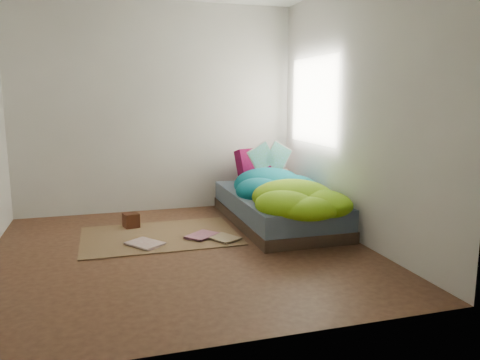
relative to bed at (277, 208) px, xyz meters
name	(u,v)px	position (x,y,z in m)	size (l,w,h in m)	color
ground	(183,252)	(-1.22, -0.72, -0.17)	(3.50, 3.50, 0.00)	#43251A
room_walls	(180,76)	(-1.21, -0.71, 1.46)	(3.54, 3.54, 2.62)	beige
bed	(277,208)	(0.00, 0.00, 0.00)	(1.00, 2.00, 0.34)	#38291E
duvet	(284,183)	(0.00, -0.22, 0.34)	(0.96, 1.84, 0.34)	#075A7A
rug	(160,236)	(-1.37, -0.17, -0.16)	(1.60, 1.10, 0.01)	brown
pillow_floral	(270,177)	(0.22, 0.82, 0.23)	(0.53, 0.33, 0.12)	beige
pillow_magenta	(254,166)	(-0.04, 0.72, 0.39)	(0.45, 0.14, 0.45)	#540528
open_book	(270,148)	(0.07, 0.41, 0.65)	(0.47, 0.10, 0.28)	#2C8838
wooden_box	(131,220)	(-1.64, 0.24, -0.08)	(0.16, 0.16, 0.16)	black
floor_book_a	(135,247)	(-1.65, -0.53, -0.14)	(0.25, 0.34, 0.03)	beige
floor_book_b	(193,234)	(-1.04, -0.27, -0.14)	(0.23, 0.31, 0.03)	#BE6E8A
floor_book_c	(216,241)	(-0.86, -0.55, -0.14)	(0.23, 0.31, 0.02)	tan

